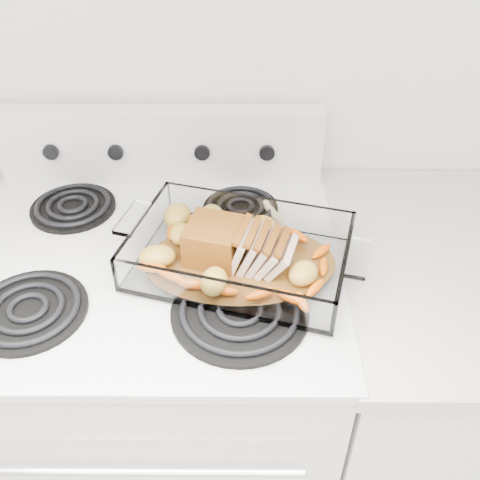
{
  "coord_description": "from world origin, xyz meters",
  "views": [
    {
      "loc": [
        0.19,
        0.83,
        1.64
      ],
      "look_at": [
        0.19,
        1.64,
        0.99
      ],
      "focal_mm": 40.0,
      "sensor_mm": 36.0,
      "label": 1
    }
  ],
  "objects_px": {
    "pork_roast": "(229,247)",
    "electric_range": "(167,389)",
    "baking_dish": "(240,257)",
    "counter_right": "(424,394)"
  },
  "relations": [
    {
      "from": "counter_right",
      "to": "baking_dish",
      "type": "xyz_separation_m",
      "value": [
        -0.48,
        -0.04,
        0.5
      ]
    },
    {
      "from": "electric_range",
      "to": "baking_dish",
      "type": "distance_m",
      "value": 0.52
    },
    {
      "from": "electric_range",
      "to": "baking_dish",
      "type": "xyz_separation_m",
      "value": [
        0.19,
        -0.04,
        0.48
      ]
    },
    {
      "from": "pork_roast",
      "to": "electric_range",
      "type": "bearing_deg",
      "value": 163.59
    },
    {
      "from": "electric_range",
      "to": "pork_roast",
      "type": "xyz_separation_m",
      "value": [
        0.17,
        -0.04,
        0.51
      ]
    },
    {
      "from": "baking_dish",
      "to": "pork_roast",
      "type": "height_order",
      "value": "pork_roast"
    },
    {
      "from": "electric_range",
      "to": "baking_dish",
      "type": "relative_size",
      "value": 2.75
    },
    {
      "from": "electric_range",
      "to": "counter_right",
      "type": "distance_m",
      "value": 0.67
    },
    {
      "from": "pork_roast",
      "to": "baking_dish",
      "type": "bearing_deg",
      "value": -2.84
    },
    {
      "from": "electric_range",
      "to": "counter_right",
      "type": "height_order",
      "value": "electric_range"
    }
  ]
}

